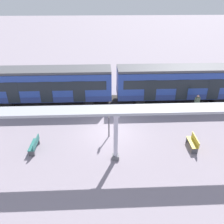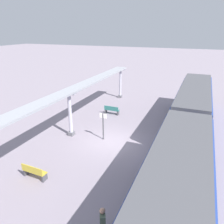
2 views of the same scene
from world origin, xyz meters
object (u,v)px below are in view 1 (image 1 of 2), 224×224
platform_info_sign (109,121)px  train_far_carriage (178,83)px  bench_near_end (35,145)px  passenger_waiting_near_edge (197,101)px  train_near_carriage (49,86)px  bench_mid_platform (193,142)px  canopy_pillar_second (116,136)px

platform_info_sign → train_far_carriage: bearing=131.2°
train_far_carriage → bench_near_end: (7.55, -12.17, -1.39)m
train_far_carriage → passenger_waiting_near_edge: train_far_carriage is taller
train_near_carriage → platform_info_sign: (6.10, 5.55, -0.50)m
train_near_carriage → bench_mid_platform: size_ratio=7.87×
train_near_carriage → bench_near_end: bearing=2.6°
bench_near_end → train_far_carriage: bearing=121.8°
bench_near_end → passenger_waiting_near_edge: size_ratio=0.91×
platform_info_sign → passenger_waiting_near_edge: 8.84m
bench_mid_platform → passenger_waiting_near_edge: size_ratio=0.91×
train_far_carriage → platform_info_sign: train_far_carriage is taller
canopy_pillar_second → bench_near_end: (-1.21, -5.56, -1.37)m
train_far_carriage → bench_mid_platform: size_ratio=7.87×
train_far_carriage → bench_mid_platform: bearing=-7.9°
train_near_carriage → passenger_waiting_near_edge: 13.85m
train_far_carriage → bench_near_end: size_ratio=7.92×
platform_info_sign → train_near_carriage: bearing=-137.7°
train_near_carriage → train_far_carriage: bearing=90.0°
train_near_carriage → passenger_waiting_near_edge: bearing=79.8°
canopy_pillar_second → bench_mid_platform: bearing=100.2°
train_far_carriage → bench_mid_platform: 7.96m
train_far_carriage → bench_near_end: train_far_carriage is taller
canopy_pillar_second → platform_info_sign: size_ratio=1.63×
passenger_waiting_near_edge → train_near_carriage: bearing=-100.2°
canopy_pillar_second → passenger_waiting_near_edge: canopy_pillar_second is taller
train_far_carriage → canopy_pillar_second: size_ratio=3.34×
bench_near_end → platform_info_sign: size_ratio=0.69×
train_near_carriage → train_far_carriage: size_ratio=1.00×
bench_near_end → passenger_waiting_near_edge: passenger_waiting_near_edge is taller
canopy_pillar_second → bench_mid_platform: canopy_pillar_second is taller
train_near_carriage → passenger_waiting_near_edge: size_ratio=7.16×
bench_near_end → bench_mid_platform: 11.10m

